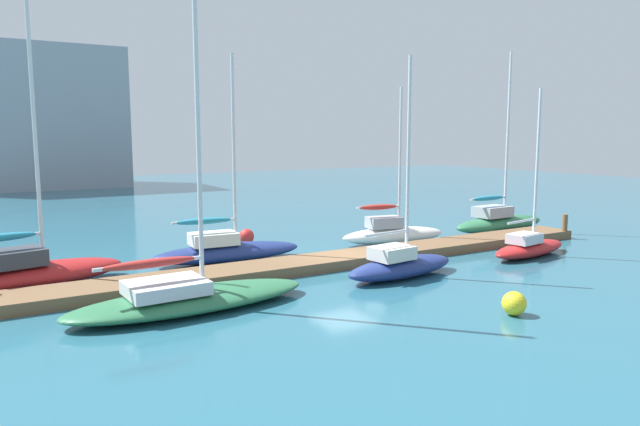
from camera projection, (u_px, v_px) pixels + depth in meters
name	position (u px, v px, depth m)	size (l,w,h in m)	color
ground_plane	(344.00, 264.00, 25.08)	(120.00, 120.00, 0.00)	#286075
dock_pier	(344.00, 259.00, 25.05)	(27.90, 2.09, 0.43)	brown
dock_piling_far_end	(565.00, 227.00, 31.11)	(0.28, 0.28, 1.33)	brown
sailboat_0	(32.00, 271.00, 21.11)	(6.80, 3.38, 10.83)	#B21E1E
sailboat_1	(187.00, 294.00, 18.49)	(8.08, 2.99, 12.70)	#2D7047
sailboat_2	(226.00, 249.00, 25.51)	(6.74, 2.32, 8.98)	navy
sailboat_3	(400.00, 264.00, 22.73)	(5.43, 2.28, 8.52)	navy
sailboat_4	(392.00, 232.00, 29.65)	(5.83, 2.48, 7.91)	white
sailboat_5	(529.00, 246.00, 26.66)	(5.27, 2.26, 7.61)	#B21E1E
sailboat_6	(499.00, 221.00, 33.31)	(6.89, 2.28, 10.13)	#2D7047
mooring_buoy_yellow	(514.00, 303.00, 17.96)	(0.75, 0.75, 0.75)	yellow
mooring_buoy_red	(247.00, 236.00, 29.70)	(0.78, 0.78, 0.78)	red
harbor_building_distant	(37.00, 118.00, 60.42)	(16.76, 10.16, 14.43)	#9399A3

